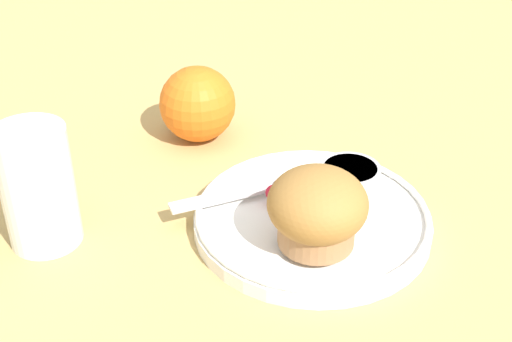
% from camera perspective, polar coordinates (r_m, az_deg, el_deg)
% --- Properties ---
extents(ground_plane, '(3.00, 3.00, 0.00)m').
position_cam_1_polar(ground_plane, '(0.67, 2.72, -4.23)').
color(ground_plane, tan).
extents(plate, '(0.22, 0.22, 0.02)m').
position_cam_1_polar(plate, '(0.66, 4.51, -3.84)').
color(plate, white).
rests_on(plate, ground_plane).
extents(muffin, '(0.09, 0.09, 0.07)m').
position_cam_1_polar(muffin, '(0.60, 4.93, -3.08)').
color(muffin, '#9E7047').
rests_on(muffin, plate).
extents(cream_ramekin, '(0.06, 0.06, 0.02)m').
position_cam_1_polar(cream_ramekin, '(0.69, 7.53, -0.22)').
color(cream_ramekin, silver).
rests_on(cream_ramekin, plate).
extents(berry_pair, '(0.03, 0.02, 0.02)m').
position_cam_1_polar(berry_pair, '(0.67, 1.92, -1.32)').
color(berry_pair, '#B7192D').
rests_on(berry_pair, plate).
extents(butter_knife, '(0.17, 0.12, 0.00)m').
position_cam_1_polar(butter_knife, '(0.68, 0.85, -1.25)').
color(butter_knife, silver).
rests_on(butter_knife, plate).
extents(orange_fruit, '(0.08, 0.08, 0.08)m').
position_cam_1_polar(orange_fruit, '(0.79, -4.70, 5.37)').
color(orange_fruit, orange).
rests_on(orange_fruit, ground_plane).
extents(juice_glass, '(0.06, 0.06, 0.11)m').
position_cam_1_polar(juice_glass, '(0.65, -17.08, -1.25)').
color(juice_glass, silver).
rests_on(juice_glass, ground_plane).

